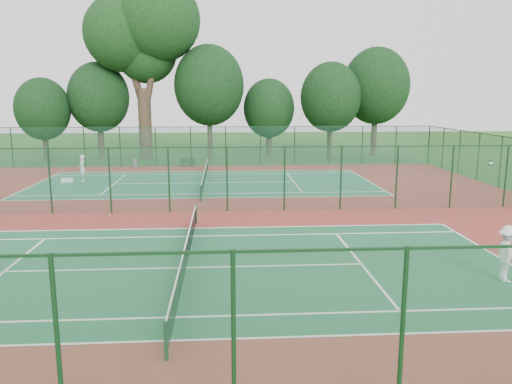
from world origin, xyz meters
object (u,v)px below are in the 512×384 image
player_far (82,168)px  trash_bin (135,163)px  bench (188,162)px  big_tree (143,32)px  kit_bag (67,180)px  player_near (508,254)px

player_far → trash_bin: size_ratio=2.44×
bench → big_tree: bearing=125.2°
player_far → kit_bag: 1.36m
player_near → trash_bin: 33.04m
player_far → big_tree: 17.64m
player_near → player_far: (-19.65, 21.23, 0.01)m
kit_bag → trash_bin: bearing=57.3°
bench → big_tree: big_tree is taller
trash_bin → player_near: bearing=-58.8°
player_far → trash_bin: bearing=144.5°
kit_bag → player_near: bearing=-52.1°
player_far → kit_bag: bearing=-86.5°
trash_bin → kit_bag: 8.21m
player_far → kit_bag: size_ratio=2.40×
trash_bin → big_tree: size_ratio=0.05×
player_near → bench: bearing=27.7°
player_far → bench: 10.03m
player_near → kit_bag: bearing=48.5°
player_near → kit_bag: (-20.68, 20.88, -0.81)m
player_near → player_far: bearing=46.6°
trash_bin → bench: bearing=0.4°
bench → big_tree: 13.98m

